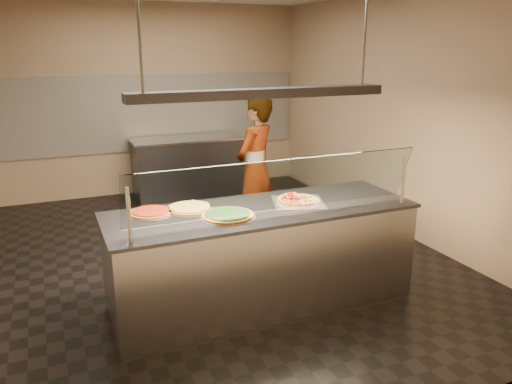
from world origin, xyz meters
name	(u,v)px	position (x,y,z in m)	size (l,w,h in m)	color
ground	(212,257)	(0.00, 0.00, -0.01)	(5.00, 6.00, 0.02)	black
wall_back	(151,100)	(0.00, 3.01, 1.50)	(5.00, 0.02, 3.00)	tan
wall_front	(381,206)	(0.00, -3.01, 1.50)	(5.00, 0.02, 3.00)	tan
wall_right	(398,115)	(2.51, 0.00, 1.50)	(0.02, 6.00, 3.00)	tan
tile_band	(152,113)	(0.00, 2.98, 1.30)	(4.90, 0.02, 1.20)	silver
serving_counter	(262,256)	(0.10, -1.20, 0.47)	(2.80, 0.94, 0.93)	#B7B7BC
sneeze_guard	(279,186)	(0.10, -1.54, 1.23)	(2.56, 0.18, 0.54)	#B7B7BC
perforated_tray	(298,202)	(0.48, -1.17, 0.94)	(0.59, 0.59, 0.01)	silver
half_pizza_pepperoni	(289,200)	(0.39, -1.17, 0.96)	(0.30, 0.42, 0.05)	#9E5C29
half_pizza_sausage	(307,198)	(0.57, -1.17, 0.96)	(0.30, 0.42, 0.04)	#9E5C29
pizza_spinach	(227,215)	(-0.27, -1.30, 0.95)	(0.48, 0.48, 0.03)	silver
pizza_cheese	(190,208)	(-0.51, -0.98, 0.94)	(0.44, 0.44, 0.03)	silver
pizza_tomato	(151,212)	(-0.85, -0.95, 0.94)	(0.40, 0.40, 0.03)	silver
pizza_spatula	(200,204)	(-0.40, -0.94, 0.96)	(0.17, 0.23, 0.02)	#B7B7BC
prep_table	(188,166)	(0.45, 2.55, 0.47)	(1.75, 0.74, 0.93)	#404046
worker	(255,169)	(0.71, 0.38, 0.89)	(0.65, 0.42, 1.77)	#3C3A40
heat_lamp_housing	(262,93)	(0.10, -1.20, 1.95)	(2.30, 0.18, 0.08)	#404046
lamp_rod_left	(139,23)	(-0.90, -1.20, 2.50)	(0.02, 0.02, 1.01)	#B7B7BC
lamp_rod_right	(366,27)	(1.10, -1.20, 2.50)	(0.02, 0.02, 1.01)	#B7B7BC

